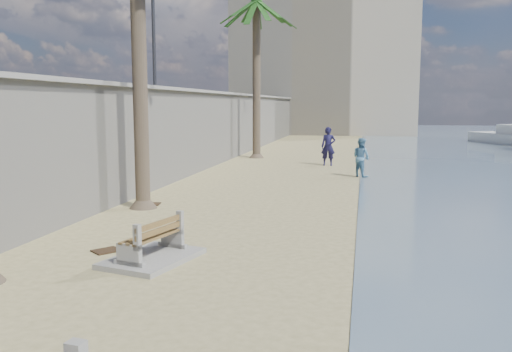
{
  "coord_description": "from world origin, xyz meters",
  "views": [
    {
      "loc": [
        2.11,
        -6.1,
        2.97
      ],
      "look_at": [
        -0.5,
        7.0,
        1.2
      ],
      "focal_mm": 38.0,
      "sensor_mm": 36.0,
      "label": 1
    }
  ],
  "objects": [
    {
      "name": "palm_back",
      "position": [
        -3.76,
        23.55,
        8.35
      ],
      "size": [
        5.0,
        5.0,
        9.4
      ],
      "color": "brown",
      "rests_on": "ground_plane"
    },
    {
      "name": "wall_cap",
      "position": [
        -5.2,
        20.0,
        3.55
      ],
      "size": [
        0.8,
        70.0,
        0.12
      ],
      "primitive_type": "cube",
      "color": "gray",
      "rests_on": "seawall"
    },
    {
      "name": "end_building",
      "position": [
        -2.0,
        52.0,
        7.0
      ],
      "size": [
        18.0,
        12.0,
        14.0
      ],
      "primitive_type": "cube",
      "color": "#B7AA93",
      "rests_on": "ground_plane"
    },
    {
      "name": "ground_plane",
      "position": [
        0.0,
        0.0,
        0.0
      ],
      "size": [
        140.0,
        140.0,
        0.0
      ],
      "primitive_type": "plane",
      "color": "tan"
    },
    {
      "name": "seawall",
      "position": [
        -5.2,
        20.0,
        1.75
      ],
      "size": [
        0.45,
        70.0,
        3.5
      ],
      "primitive_type": "cube",
      "color": "gray",
      "rests_on": "ground_plane"
    },
    {
      "name": "person_a",
      "position": [
        0.43,
        20.42,
        1.08
      ],
      "size": [
        0.78,
        0.54,
        2.16
      ],
      "primitive_type": "imported",
      "rotation": [
        0.0,
        0.0,
        0.01
      ],
      "color": "#151335",
      "rests_on": "ground_plane"
    },
    {
      "name": "person_b",
      "position": [
        2.03,
        16.51,
        0.89
      ],
      "size": [
        1.08,
        1.08,
        1.78
      ],
      "primitive_type": "imported",
      "rotation": [
        0.0,
        0.0,
        2.38
      ],
      "color": "teal",
      "rests_on": "ground_plane"
    },
    {
      "name": "bench_far",
      "position": [
        -1.8,
        3.36,
        0.34
      ],
      "size": [
        1.7,
        2.14,
        0.79
      ],
      "color": "gray",
      "rests_on": "ground_plane"
    },
    {
      "name": "yacht_far",
      "position": [
        12.88,
        37.2,
        0.35
      ],
      "size": [
        4.94,
        7.89,
        1.5
      ],
      "primitive_type": null,
      "rotation": [
        0.0,
        0.0,
        1.97
      ],
      "color": "silver",
      "rests_on": "bay_water"
    },
    {
      "name": "debris_c",
      "position": [
        -4.12,
        8.89,
        0.01
      ],
      "size": [
        0.68,
        0.58,
        0.03
      ],
      "primitive_type": "cube",
      "rotation": [
        0.0,
        0.0,
        0.18
      ],
      "color": "#382616",
      "rests_on": "ground_plane"
    },
    {
      "name": "debris_d",
      "position": [
        -2.97,
        3.82,
        0.01
      ],
      "size": [
        0.65,
        0.67,
        0.03
      ],
      "primitive_type": "cube",
      "rotation": [
        0.0,
        0.0,
        0.92
      ],
      "color": "#382616",
      "rests_on": "ground_plane"
    }
  ]
}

